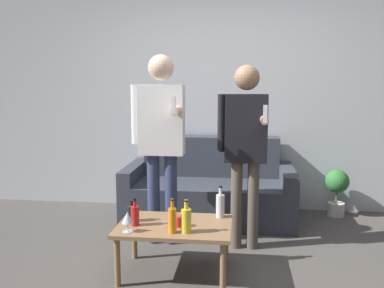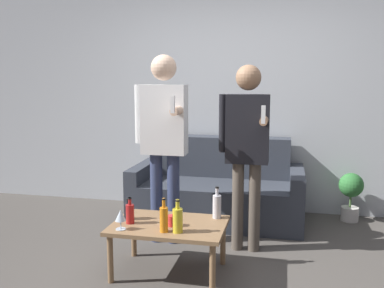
# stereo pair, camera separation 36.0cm
# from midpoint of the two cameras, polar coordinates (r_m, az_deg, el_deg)

# --- Properties ---
(ground_plane) EXTENTS (16.00, 16.00, 0.00)m
(ground_plane) POSITION_cam_midpoint_polar(r_m,az_deg,el_deg) (3.27, 4.74, -18.48)
(ground_plane) COLOR #514C47
(wall_back) EXTENTS (8.00, 0.06, 2.70)m
(wall_back) POSITION_cam_midpoint_polar(r_m,az_deg,el_deg) (4.91, 8.13, 6.88)
(wall_back) COLOR silver
(wall_back) RESTS_ON ground_plane
(couch) EXTENTS (1.78, 0.86, 0.86)m
(couch) POSITION_cam_midpoint_polar(r_m,az_deg,el_deg) (4.64, 5.75, -6.27)
(couch) COLOR #383D47
(couch) RESTS_ON ground_plane
(coffee_table) EXTENTS (0.86, 0.60, 0.40)m
(coffee_table) POSITION_cam_midpoint_polar(r_m,az_deg,el_deg) (3.33, 0.08, -11.36)
(coffee_table) COLOR #8E6B47
(coffee_table) RESTS_ON ground_plane
(bottle_orange) EXTENTS (0.07, 0.07, 0.26)m
(bottle_orange) POSITION_cam_midpoint_polar(r_m,az_deg,el_deg) (3.43, 6.38, -8.22)
(bottle_orange) COLOR silver
(bottle_orange) RESTS_ON coffee_table
(bottle_green) EXTENTS (0.06, 0.06, 0.20)m
(bottle_green) POSITION_cam_midpoint_polar(r_m,az_deg,el_deg) (3.31, -5.16, -9.22)
(bottle_green) COLOR #B21E1E
(bottle_green) RESTS_ON coffee_table
(bottle_dark) EXTENTS (0.07, 0.07, 0.24)m
(bottle_dark) POSITION_cam_midpoint_polar(r_m,az_deg,el_deg) (3.11, 1.45, -10.05)
(bottle_dark) COLOR yellow
(bottle_dark) RESTS_ON coffee_table
(bottle_yellow) EXTENTS (0.07, 0.07, 0.17)m
(bottle_yellow) POSITION_cam_midpoint_polar(r_m,az_deg,el_deg) (3.41, -5.46, -8.91)
(bottle_yellow) COLOR black
(bottle_yellow) RESTS_ON coffee_table
(bottle_red) EXTENTS (0.06, 0.06, 0.25)m
(bottle_red) POSITION_cam_midpoint_polar(r_m,az_deg,el_deg) (3.11, -0.43, -9.97)
(bottle_red) COLOR orange
(bottle_red) RESTS_ON coffee_table
(wine_glass_near) EXTENTS (0.08, 0.08, 0.15)m
(wine_glass_near) POSITION_cam_midpoint_polar(r_m,az_deg,el_deg) (3.18, -6.29, -9.58)
(wine_glass_near) COLOR silver
(wine_glass_near) RESTS_ON coffee_table
(cup_on_table) EXTENTS (0.07, 0.07, 0.08)m
(cup_on_table) POSITION_cam_midpoint_polar(r_m,az_deg,el_deg) (3.25, 0.53, -10.24)
(cup_on_table) COLOR red
(cup_on_table) RESTS_ON coffee_table
(person_standing_left) EXTENTS (0.47, 0.43, 1.71)m
(person_standing_left) POSITION_cam_midpoint_polar(r_m,az_deg,el_deg) (3.82, -1.11, 1.51)
(person_standing_left) COLOR navy
(person_standing_left) RESTS_ON ground_plane
(person_standing_right) EXTENTS (0.43, 0.41, 1.61)m
(person_standing_right) POSITION_cam_midpoint_polar(r_m,az_deg,el_deg) (3.69, 10.10, 0.37)
(person_standing_right) COLOR brown
(person_standing_right) RESTS_ON ground_plane
(potted_plant) EXTENTS (0.25, 0.25, 0.52)m
(potted_plant) POSITION_cam_midpoint_polar(r_m,az_deg,el_deg) (4.90, 22.44, -5.92)
(potted_plant) COLOR silver
(potted_plant) RESTS_ON ground_plane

